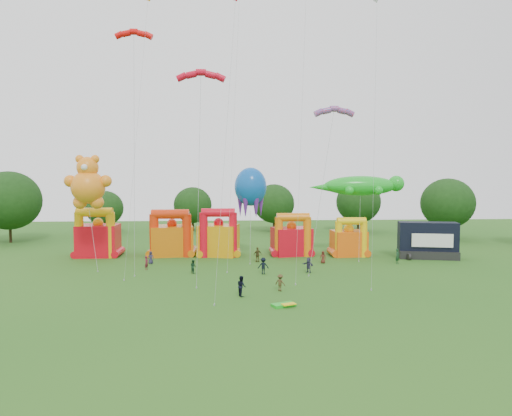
{
  "coord_description": "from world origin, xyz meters",
  "views": [
    {
      "loc": [
        -0.87,
        -35.04,
        11.2
      ],
      "look_at": [
        2.22,
        18.0,
        7.48
      ],
      "focal_mm": 32.0,
      "sensor_mm": 36.0,
      "label": 1
    }
  ],
  "objects": [
    {
      "name": "bouncy_castle_0",
      "position": [
        -19.26,
        29.28,
        2.62
      ],
      "size": [
        5.51,
        4.45,
        6.92
      ],
      "color": "red",
      "rests_on": "ground"
    },
    {
      "name": "spectator_2",
      "position": [
        -5.09,
        17.3,
        0.79
      ],
      "size": [
        0.94,
        0.97,
        1.58
      ],
      "primitive_type": "imported",
      "rotation": [
        0.0,
        0.0,
        2.22
      ],
      "color": "#183C22",
      "rests_on": "ground"
    },
    {
      "name": "spectator_6",
      "position": [
        11.13,
        22.38,
        0.79
      ],
      "size": [
        0.9,
        0.76,
        1.58
      ],
      "primitive_type": "imported",
      "rotation": [
        0.0,
        0.0,
        5.9
      ],
      "color": "#552318",
      "rests_on": "ground"
    },
    {
      "name": "ground",
      "position": [
        0.0,
        0.0,
        0.0
      ],
      "size": [
        160.0,
        160.0,
        0.0
      ],
      "primitive_type": "plane",
      "color": "#245A19",
      "rests_on": "ground"
    },
    {
      "name": "tree_ring",
      "position": [
        -1.19,
        0.62,
        6.26
      ],
      "size": [
        124.79,
        126.91,
        12.07
      ],
      "color": "#352314",
      "rests_on": "ground"
    },
    {
      "name": "spectator_3",
      "position": [
        2.96,
        16.33,
        0.96
      ],
      "size": [
        1.26,
        0.75,
        1.92
      ],
      "primitive_type": "imported",
      "rotation": [
        0.0,
        0.0,
        3.11
      ],
      "color": "black",
      "rests_on": "ground"
    },
    {
      "name": "parafoil_kites",
      "position": [
        3.0,
        15.8,
        11.38
      ],
      "size": [
        27.32,
        9.79,
        28.82
      ],
      "color": "red",
      "rests_on": "ground"
    },
    {
      "name": "spectator_4",
      "position": [
        2.78,
        23.77,
        0.98
      ],
      "size": [
        1.24,
        0.91,
        1.95
      ],
      "primitive_type": "imported",
      "rotation": [
        0.0,
        0.0,
        3.57
      ],
      "color": "#49401D",
      "rests_on": "ground"
    },
    {
      "name": "teddy_bear_kite",
      "position": [
        -18.04,
        22.07,
        7.46
      ],
      "size": [
        5.85,
        6.45,
        13.95
      ],
      "color": "orange",
      "rests_on": "ground"
    },
    {
      "name": "octopus_kite",
      "position": [
        2.03,
        27.6,
        8.47
      ],
      "size": [
        4.44,
        8.01,
        12.51
      ],
      "color": "#0B4EAA",
      "rests_on": "ground"
    },
    {
      "name": "spectator_0",
      "position": [
        -10.95,
        23.3,
        0.8
      ],
      "size": [
        0.88,
        0.68,
        1.6
      ],
      "primitive_type": "imported",
      "rotation": [
        0.0,
        0.0,
        0.25
      ],
      "color": "#28263F",
      "rests_on": "ground"
    },
    {
      "name": "spectator_8",
      "position": [
        0.22,
        6.88,
        0.96
      ],
      "size": [
        1.0,
        1.13,
        1.92
      ],
      "primitive_type": "imported",
      "rotation": [
        0.0,
        0.0,
        1.92
      ],
      "color": "black",
      "rests_on": "ground"
    },
    {
      "name": "spectator_1",
      "position": [
        -10.82,
        19.57,
        0.84
      ],
      "size": [
        0.57,
        0.71,
        1.67
      ],
      "primitive_type": "imported",
      "rotation": [
        0.0,
        0.0,
        1.25
      ],
      "color": "maroon",
      "rests_on": "ground"
    },
    {
      "name": "bouncy_castle_1",
      "position": [
        -9.04,
        29.47,
        2.51
      ],
      "size": [
        6.32,
        5.34,
        6.64
      ],
      "color": "#D1640B",
      "rests_on": "ground"
    },
    {
      "name": "gecko_kite",
      "position": [
        17.33,
        27.41,
        7.46
      ],
      "size": [
        13.68,
        7.9,
        11.39
      ],
      "color": "green",
      "rests_on": "ground"
    },
    {
      "name": "bouncy_castle_2",
      "position": [
        -2.43,
        28.77,
        2.58
      ],
      "size": [
        6.04,
        5.3,
        6.8
      ],
      "color": "orange",
      "rests_on": "ground"
    },
    {
      "name": "spectator_7",
      "position": [
        20.64,
        21.65,
        0.96
      ],
      "size": [
        0.83,
        0.8,
        1.92
      ],
      "primitive_type": "imported",
      "rotation": [
        0.0,
        0.0,
        0.7
      ],
      "color": "#183C20",
      "rests_on": "ground"
    },
    {
      "name": "stage_trailer",
      "position": [
        26.16,
        25.23,
        2.4
      ],
      "size": [
        8.12,
        4.46,
        4.99
      ],
      "color": "black",
      "rests_on": "ground"
    },
    {
      "name": "folded_kite_bundle",
      "position": [
        3.81,
        3.32,
        0.14
      ],
      "size": [
        2.23,
        1.68,
        0.31
      ],
      "color": "green",
      "rests_on": "ground"
    },
    {
      "name": "spectator_9",
      "position": [
        4.04,
        8.54,
        0.84
      ],
      "size": [
        1.24,
        1.13,
        1.67
      ],
      "primitive_type": "imported",
      "rotation": [
        0.0,
        0.0,
        2.52
      ],
      "color": "#43351A",
      "rests_on": "ground"
    },
    {
      "name": "diamond_kites",
      "position": [
        1.61,
        14.36,
        16.85
      ],
      "size": [
        27.81,
        20.02,
        41.77
      ],
      "color": "red",
      "rests_on": "ground"
    },
    {
      "name": "bouncy_castle_3",
      "position": [
        7.94,
        28.74,
        2.32
      ],
      "size": [
        5.83,
        5.04,
        6.1
      ],
      "color": "red",
      "rests_on": "ground"
    },
    {
      "name": "spectator_5",
      "position": [
        8.27,
        16.85,
        0.89
      ],
      "size": [
        1.4,
        1.63,
        1.77
      ],
      "primitive_type": "imported",
      "rotation": [
        0.0,
        0.0,
        5.35
      ],
      "color": "#2C2A46",
      "rests_on": "ground"
    },
    {
      "name": "bouncy_castle_4",
      "position": [
        15.91,
        27.68,
        2.13
      ],
      "size": [
        4.82,
        4.01,
        5.54
      ],
      "color": "#F4590D",
      "rests_on": "ground"
    }
  ]
}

